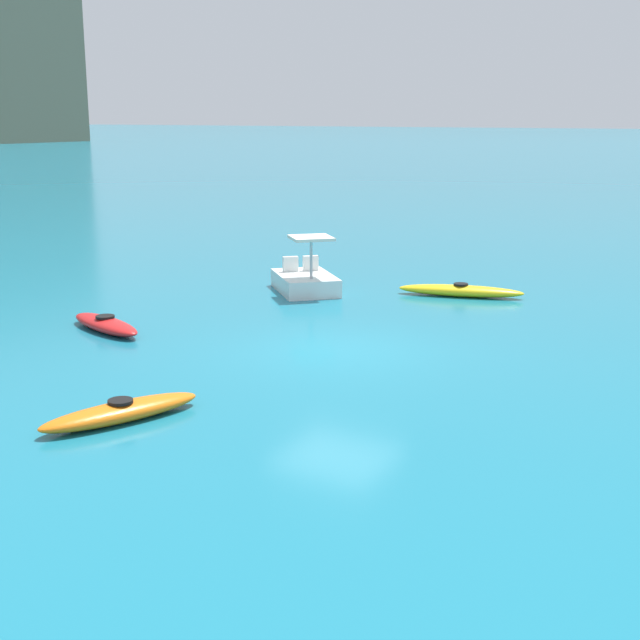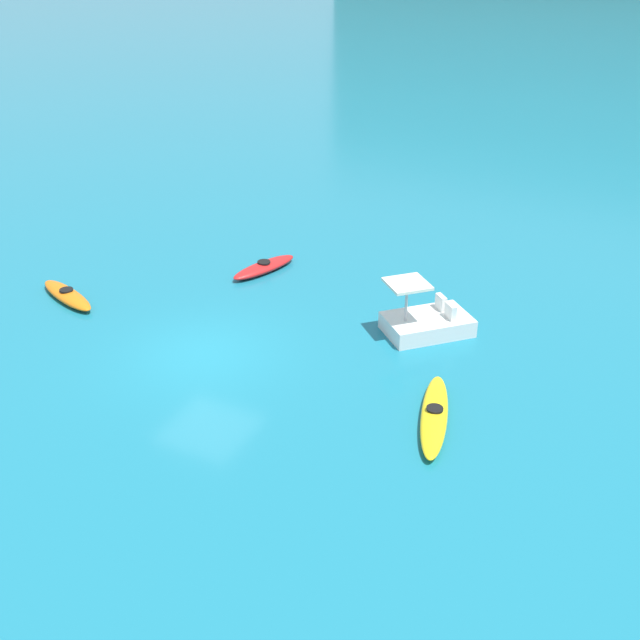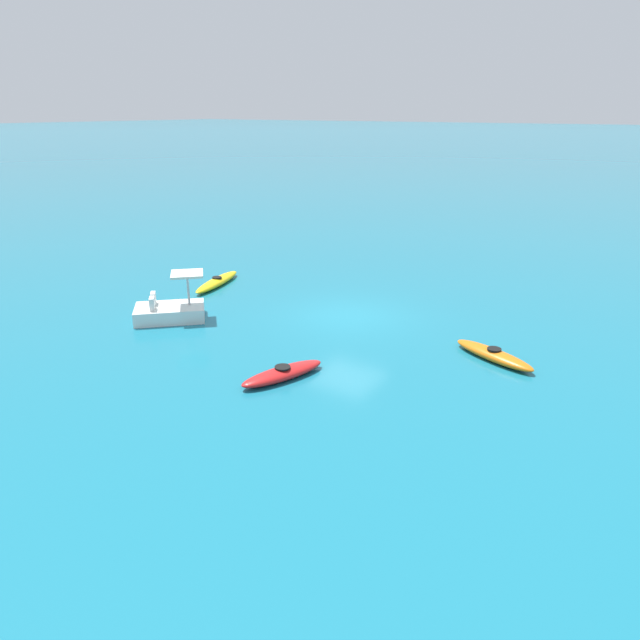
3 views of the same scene
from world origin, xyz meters
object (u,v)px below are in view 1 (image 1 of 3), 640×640
at_px(kayak_orange, 121,412).
at_px(kayak_yellow, 461,291).
at_px(kayak_red, 106,324).
at_px(pedal_boat_white, 305,280).

distance_m(kayak_orange, kayak_yellow, 12.39).
relative_size(kayak_red, kayak_orange, 0.95).
bearing_deg(kayak_yellow, kayak_orange, 174.81).
bearing_deg(kayak_red, kayak_orange, -133.92).
xyz_separation_m(kayak_yellow, pedal_boat_white, (-1.62, 4.07, 0.17)).
height_order(kayak_yellow, pedal_boat_white, pedal_boat_white).
bearing_deg(kayak_orange, kayak_red, 46.08).
xyz_separation_m(kayak_orange, kayak_yellow, (12.34, -1.12, -0.00)).
height_order(kayak_orange, kayak_yellow, same).
relative_size(kayak_orange, kayak_yellow, 0.82).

